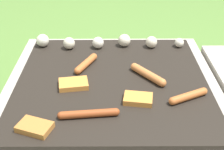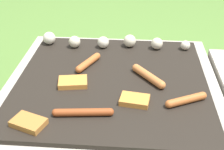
# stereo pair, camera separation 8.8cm
# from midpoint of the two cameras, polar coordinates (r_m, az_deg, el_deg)

# --- Properties ---
(ground_plane) EXTENTS (14.00, 14.00, 0.00)m
(ground_plane) POSITION_cam_midpoint_polar(r_m,az_deg,el_deg) (1.45, -1.78, -13.07)
(ground_plane) COLOR #567F38
(grill) EXTENTS (0.84, 0.84, 0.36)m
(grill) POSITION_cam_midpoint_polar(r_m,az_deg,el_deg) (1.33, -1.90, -7.54)
(grill) COLOR #B2AA9E
(grill) RESTS_ON ground_plane
(sausage_front_center) EXTENTS (0.13, 0.15, 0.03)m
(sausage_front_center) POSITION_cam_midpoint_polar(r_m,az_deg,el_deg) (1.23, 4.54, 0.06)
(sausage_front_center) COLOR #C6753D
(sausage_front_center) RESTS_ON grill
(sausage_front_left) EXTENTS (0.09, 0.15, 0.03)m
(sausage_front_left) POSITION_cam_midpoint_polar(r_m,az_deg,el_deg) (1.32, -6.69, 2.07)
(sausage_front_left) COLOR #B7602D
(sausage_front_left) RESTS_ON grill
(sausage_mid_right) EXTENTS (0.20, 0.04, 0.03)m
(sausage_mid_right) POSITION_cam_midpoint_polar(r_m,az_deg,el_deg) (1.04, -6.74, -7.09)
(sausage_mid_right) COLOR #93421E
(sausage_mid_right) RESTS_ON grill
(sausage_mid_left) EXTENTS (0.15, 0.09, 0.03)m
(sausage_mid_left) POSITION_cam_midpoint_polar(r_m,az_deg,el_deg) (1.13, 11.65, -3.84)
(sausage_mid_left) COLOR #B7602D
(sausage_mid_left) RESTS_ON grill
(bread_slice_left) EXTENTS (0.12, 0.09, 0.02)m
(bread_slice_left) POSITION_cam_midpoint_polar(r_m,az_deg,el_deg) (1.20, -9.16, -1.67)
(bread_slice_left) COLOR #D18438
(bread_slice_left) RESTS_ON grill
(bread_slice_right) EXTENTS (0.11, 0.08, 0.02)m
(bread_slice_right) POSITION_cam_midpoint_polar(r_m,az_deg,el_deg) (1.10, 2.51, -4.43)
(bread_slice_right) COLOR #D18438
(bread_slice_right) RESTS_ON grill
(bread_slice_center) EXTENTS (0.12, 0.10, 0.02)m
(bread_slice_center) POSITION_cam_midpoint_polar(r_m,az_deg,el_deg) (1.02, -16.40, -9.19)
(bread_slice_center) COLOR #B27033
(bread_slice_center) RESTS_ON grill
(mushroom_row) EXTENTS (0.70, 0.08, 0.06)m
(mushroom_row) POSITION_cam_midpoint_polar(r_m,az_deg,el_deg) (1.47, -3.53, 6.07)
(mushroom_row) COLOR silver
(mushroom_row) RESTS_ON grill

